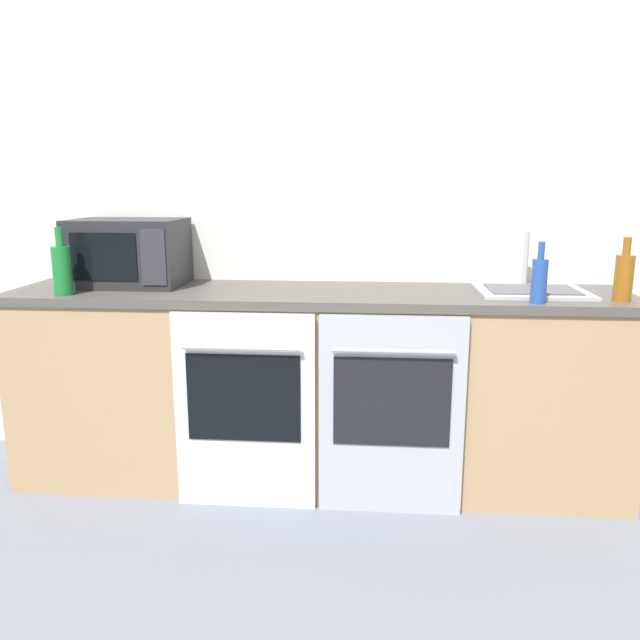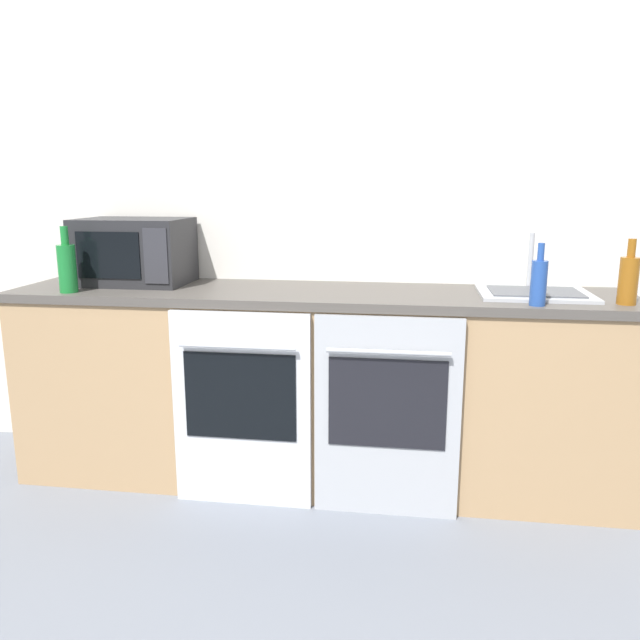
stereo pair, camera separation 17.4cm
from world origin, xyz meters
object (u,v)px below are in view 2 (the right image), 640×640
(oven_left, at_px, (241,409))
(bottle_amber, at_px, (628,279))
(oven_right, at_px, (387,417))
(sink, at_px, (534,292))
(bottle_blue, at_px, (539,281))
(bottle_green, at_px, (67,267))
(microwave, at_px, (135,251))

(oven_left, bearing_deg, bottle_amber, 5.57)
(oven_right, relative_size, sink, 1.83)
(oven_right, xyz_separation_m, bottle_amber, (0.95, 0.15, 0.58))
(bottle_blue, distance_m, sink, 0.26)
(oven_left, relative_size, bottle_amber, 3.30)
(bottle_green, bearing_deg, bottle_blue, -0.64)
(oven_left, distance_m, sink, 1.39)
(bottle_blue, distance_m, bottle_amber, 0.37)
(microwave, bearing_deg, bottle_green, -123.71)
(oven_left, xyz_separation_m, sink, (1.25, 0.32, 0.49))
(oven_left, xyz_separation_m, microwave, (-0.62, 0.39, 0.64))
(oven_right, bearing_deg, microwave, 162.85)
(microwave, distance_m, bottle_blue, 1.87)
(microwave, distance_m, bottle_amber, 2.22)
(bottle_blue, relative_size, sink, 0.53)
(oven_left, relative_size, sink, 1.83)
(oven_right, height_order, microwave, microwave)
(oven_left, xyz_separation_m, oven_right, (0.63, 0.00, 0.00))
(bottle_blue, relative_size, bottle_green, 0.85)
(bottle_amber, bearing_deg, sink, 153.27)
(bottle_blue, height_order, bottle_green, bottle_green)
(bottle_amber, height_order, bottle_green, bottle_green)
(oven_right, height_order, sink, sink)
(oven_left, bearing_deg, sink, 14.33)
(oven_left, relative_size, microwave, 1.71)
(microwave, relative_size, bottle_amber, 1.92)
(oven_left, height_order, oven_right, same)
(sink, bearing_deg, bottle_amber, -26.73)
(oven_right, xyz_separation_m, microwave, (-1.25, 0.39, 0.64))
(oven_right, distance_m, bottle_amber, 1.13)
(bottle_green, bearing_deg, oven_left, -6.87)
(bottle_green, bearing_deg, microwave, 56.29)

